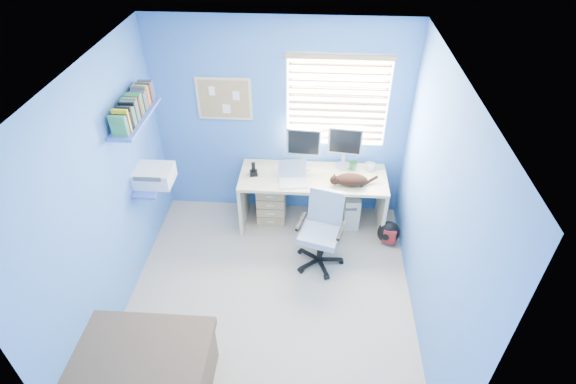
# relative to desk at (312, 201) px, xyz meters

# --- Properties ---
(floor) EXTENTS (3.00, 3.20, 0.00)m
(floor) POSITION_rel_desk_xyz_m (-0.41, -1.26, -0.37)
(floor) COLOR beige
(floor) RESTS_ON ground
(ceiling) EXTENTS (3.00, 3.20, 0.00)m
(ceiling) POSITION_rel_desk_xyz_m (-0.41, -1.26, 2.13)
(ceiling) COLOR white
(ceiling) RESTS_ON wall_back
(wall_back) EXTENTS (3.00, 0.01, 2.50)m
(wall_back) POSITION_rel_desk_xyz_m (-0.41, 0.34, 0.88)
(wall_back) COLOR #3E80CF
(wall_back) RESTS_ON ground
(wall_front) EXTENTS (3.00, 0.01, 2.50)m
(wall_front) POSITION_rel_desk_xyz_m (-0.41, -2.86, 0.88)
(wall_front) COLOR #3E80CF
(wall_front) RESTS_ON ground
(wall_left) EXTENTS (0.01, 3.20, 2.50)m
(wall_left) POSITION_rel_desk_xyz_m (-1.91, -1.26, 0.88)
(wall_left) COLOR #3E80CF
(wall_left) RESTS_ON ground
(wall_right) EXTENTS (0.01, 3.20, 2.50)m
(wall_right) POSITION_rel_desk_xyz_m (1.09, -1.26, 0.88)
(wall_right) COLOR #3E80CF
(wall_right) RESTS_ON ground
(desk) EXTENTS (1.75, 0.65, 0.74)m
(desk) POSITION_rel_desk_xyz_m (0.00, 0.00, 0.00)
(desk) COLOR beige
(desk) RESTS_ON floor
(laptop) EXTENTS (0.36, 0.31, 0.22)m
(laptop) POSITION_rel_desk_xyz_m (-0.23, -0.15, 0.48)
(laptop) COLOR silver
(laptop) RESTS_ON desk
(monitor_left) EXTENTS (0.41, 0.15, 0.54)m
(monitor_left) POSITION_rel_desk_xyz_m (-0.13, 0.18, 0.64)
(monitor_left) COLOR silver
(monitor_left) RESTS_ON desk
(monitor_right) EXTENTS (0.41, 0.16, 0.54)m
(monitor_right) POSITION_rel_desk_xyz_m (0.36, 0.23, 0.64)
(monitor_right) COLOR silver
(monitor_right) RESTS_ON desk
(phone) EXTENTS (0.11, 0.12, 0.17)m
(phone) POSITION_rel_desk_xyz_m (-0.71, -0.01, 0.45)
(phone) COLOR black
(phone) RESTS_ON desk
(mug) EXTENTS (0.10, 0.09, 0.10)m
(mug) POSITION_rel_desk_xyz_m (0.47, 0.18, 0.42)
(mug) COLOR #2E7940
(mug) RESTS_ON desk
(cd_spindle) EXTENTS (0.13, 0.13, 0.07)m
(cd_spindle) POSITION_rel_desk_xyz_m (0.69, 0.20, 0.41)
(cd_spindle) COLOR silver
(cd_spindle) RESTS_ON desk
(cat) EXTENTS (0.40, 0.25, 0.13)m
(cat) POSITION_rel_desk_xyz_m (0.44, -0.14, 0.44)
(cat) COLOR black
(cat) RESTS_ON desk
(tower_pc) EXTENTS (0.23, 0.46, 0.45)m
(tower_pc) POSITION_rel_desk_xyz_m (0.48, 0.10, -0.14)
(tower_pc) COLOR beige
(tower_pc) RESTS_ON floor
(drawer_boxes) EXTENTS (0.35, 0.28, 0.54)m
(drawer_boxes) POSITION_rel_desk_xyz_m (-0.52, 0.05, -0.10)
(drawer_boxes) COLOR tan
(drawer_boxes) RESTS_ON floor
(yellow_book) EXTENTS (0.03, 0.17, 0.24)m
(yellow_book) POSITION_rel_desk_xyz_m (0.34, -0.10, -0.25)
(yellow_book) COLOR yellow
(yellow_book) RESTS_ON floor
(backpack) EXTENTS (0.32, 0.27, 0.32)m
(backpack) POSITION_rel_desk_xyz_m (0.94, -0.29, -0.21)
(backpack) COLOR black
(backpack) RESTS_ON floor
(bed_corner) EXTENTS (1.14, 0.81, 0.55)m
(bed_corner) POSITION_rel_desk_xyz_m (-1.40, -2.37, -0.10)
(bed_corner) COLOR brown
(bed_corner) RESTS_ON floor
(office_chair) EXTENTS (0.64, 0.64, 0.90)m
(office_chair) POSITION_rel_desk_xyz_m (0.12, -0.65, -0.03)
(office_chair) COLOR black
(office_chair) RESTS_ON floor
(window_blinds) EXTENTS (1.15, 0.05, 1.10)m
(window_blinds) POSITION_rel_desk_xyz_m (0.24, 0.31, 1.18)
(window_blinds) COLOR white
(window_blinds) RESTS_ON ground
(corkboard) EXTENTS (0.64, 0.02, 0.52)m
(corkboard) POSITION_rel_desk_xyz_m (-1.06, 0.33, 1.18)
(corkboard) COLOR beige
(corkboard) RESTS_ON ground
(wall_shelves) EXTENTS (0.42, 0.90, 1.05)m
(wall_shelves) POSITION_rel_desk_xyz_m (-1.76, -0.51, 1.06)
(wall_shelves) COLOR #3D59BA
(wall_shelves) RESTS_ON ground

